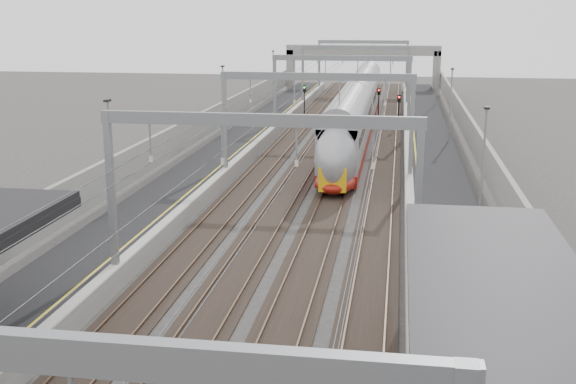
% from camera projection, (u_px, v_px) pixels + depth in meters
% --- Properties ---
extents(platform_left, '(4.00, 120.00, 1.00)m').
position_uv_depth(platform_left, '(213.00, 165.00, 53.22)').
color(platform_left, black).
rests_on(platform_left, ground).
extents(platform_right, '(4.00, 120.00, 1.00)m').
position_uv_depth(platform_right, '(433.00, 172.00, 50.84)').
color(platform_right, black).
rests_on(platform_right, ground).
extents(tracks, '(11.40, 140.00, 0.20)m').
position_uv_depth(tracks, '(321.00, 175.00, 52.14)').
color(tracks, black).
rests_on(tracks, ground).
extents(overhead_line, '(13.00, 140.00, 6.60)m').
position_uv_depth(overhead_line, '(331.00, 82.00, 57.01)').
color(overhead_line, gray).
rests_on(overhead_line, platform_left).
extents(overbridge, '(22.00, 2.20, 6.90)m').
position_uv_depth(overbridge, '(363.00, 56.00, 103.60)').
color(overbridge, gray).
rests_on(overbridge, ground).
extents(wall_left, '(0.30, 120.00, 3.20)m').
position_uv_depth(wall_left, '(171.00, 149.00, 53.42)').
color(wall_left, gray).
rests_on(wall_left, ground).
extents(wall_right, '(0.30, 120.00, 3.20)m').
position_uv_depth(wall_right, '(481.00, 158.00, 50.10)').
color(wall_right, gray).
rests_on(wall_right, ground).
extents(train, '(2.77, 50.39, 4.37)m').
position_uv_depth(train, '(356.00, 115.00, 67.04)').
color(train, '#9E180E').
rests_on(train, ground).
extents(signal_green, '(0.32, 0.32, 3.48)m').
position_uv_depth(signal_green, '(304.00, 95.00, 81.37)').
color(signal_green, black).
rests_on(signal_green, ground).
extents(signal_red_near, '(0.32, 0.32, 3.48)m').
position_uv_depth(signal_red_near, '(379.00, 98.00, 78.43)').
color(signal_red_near, black).
rests_on(signal_red_near, ground).
extents(signal_red_far, '(0.32, 0.32, 3.48)m').
position_uv_depth(signal_red_far, '(399.00, 105.00, 72.12)').
color(signal_red_far, black).
rests_on(signal_red_far, ground).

